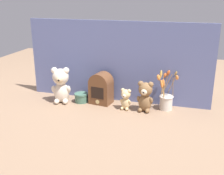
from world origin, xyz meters
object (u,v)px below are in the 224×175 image
object	(u,v)px
teddy_bear_medium	(145,96)
flower_vase	(166,99)
decorative_tin_tall	(81,98)
teddy_bear_small	(126,99)
teddy_bear_large	(61,84)
vintage_radio	(101,88)

from	to	relation	value
teddy_bear_medium	flower_vase	size ratio (longest dim) A/B	0.77
flower_vase	decorative_tin_tall	world-z (taller)	flower_vase
teddy_bear_small	teddy_bear_large	bearing A→B (deg)	-179.40
teddy_bear_large	teddy_bear_small	distance (m)	0.55
teddy_bear_large	flower_vase	world-z (taller)	flower_vase
vintage_radio	teddy_bear_small	bearing A→B (deg)	-17.75
teddy_bear_small	vintage_radio	bearing A→B (deg)	162.25
teddy_bear_medium	teddy_bear_small	xyz separation A→B (m)	(-0.15, -0.01, -0.04)
teddy_bear_large	decorative_tin_tall	size ratio (longest dim) A/B	2.67
teddy_bear_large	vintage_radio	world-z (taller)	teddy_bear_large
teddy_bear_medium	decorative_tin_tall	xyz separation A→B (m)	(-0.54, 0.04, -0.09)
teddy_bear_small	decorative_tin_tall	bearing A→B (deg)	173.62
teddy_bear_medium	decorative_tin_tall	distance (m)	0.55
flower_vase	teddy_bear_small	bearing A→B (deg)	-164.00
teddy_bear_small	flower_vase	bearing A→B (deg)	16.00
decorative_tin_tall	teddy_bear_small	bearing A→B (deg)	-6.38
decorative_tin_tall	flower_vase	bearing A→B (deg)	3.54
flower_vase	vintage_radio	xyz separation A→B (m)	(-0.53, -0.01, 0.04)
teddy_bear_large	teddy_bear_small	world-z (taller)	teddy_bear_large
teddy_bear_medium	vintage_radio	distance (m)	0.38
teddy_bear_small	flower_vase	world-z (taller)	flower_vase
vintage_radio	decorative_tin_tall	world-z (taller)	vintage_radio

